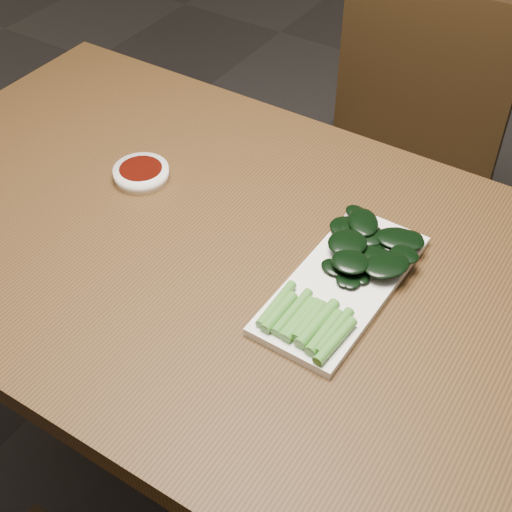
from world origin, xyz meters
name	(u,v)px	position (x,y,z in m)	size (l,w,h in m)	color
ground	(244,483)	(0.00, 0.00, 0.00)	(6.00, 6.00, 0.00)	#282626
table	(239,281)	(0.00, 0.00, 0.68)	(1.40, 0.80, 0.75)	#402912
chair_far	(393,163)	(-0.01, 0.70, 0.49)	(0.45, 0.45, 0.89)	black
sauce_bowl	(141,173)	(-0.25, 0.06, 0.76)	(0.10, 0.10, 0.02)	white
serving_plate	(342,284)	(0.18, 0.02, 0.76)	(0.15, 0.33, 0.01)	white
gai_lan	(352,267)	(0.18, 0.04, 0.78)	(0.17, 0.33, 0.03)	#46892F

